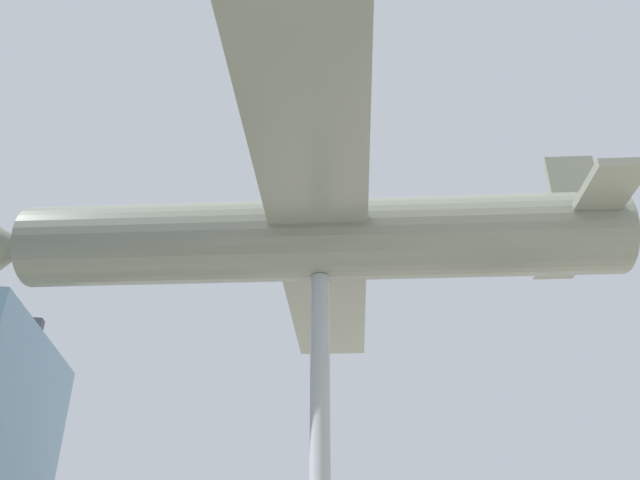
% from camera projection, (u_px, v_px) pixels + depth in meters
% --- Properties ---
extents(support_pylon_central, '(0.40, 0.40, 7.35)m').
position_uv_depth(support_pylon_central, '(320.00, 453.00, 11.80)').
color(support_pylon_central, '#999EA3').
rests_on(support_pylon_central, ground_plane).
extents(suspended_airplane, '(15.80, 14.79, 2.93)m').
position_uv_depth(suspended_airplane, '(308.00, 240.00, 14.00)').
color(suspended_airplane, slate).
rests_on(suspended_airplane, support_pylon_central).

